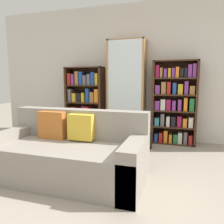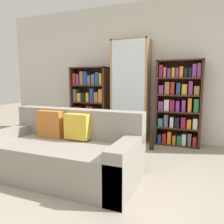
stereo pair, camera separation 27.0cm
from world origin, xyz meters
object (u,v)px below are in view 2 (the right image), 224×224
object	(u,v)px
couch	(65,153)
display_cabinet	(131,91)
wine_bottle	(152,141)
bookshelf_right	(179,104)
bookshelf_left	(90,104)

from	to	relation	value
couch	display_cabinet	distance (m)	2.05
display_cabinet	wine_bottle	world-z (taller)	display_cabinet
couch	bookshelf_right	distance (m)	2.30
couch	bookshelf_left	distance (m)	2.07
display_cabinet	bookshelf_right	xyz separation A→B (m)	(0.92, 0.02, -0.22)
bookshelf_left	bookshelf_right	distance (m)	1.82
wine_bottle	bookshelf_left	bearing A→B (deg)	161.28
couch	bookshelf_left	xyz separation A→B (m)	(-0.65, 1.92, 0.41)
couch	bookshelf_right	size ratio (longest dim) A/B	1.18
couch	bookshelf_left	bearing A→B (deg)	108.55
couch	wine_bottle	xyz separation A→B (m)	(0.79, 1.44, -0.14)
couch	bookshelf_left	size ratio (longest dim) A/B	1.25
bookshelf_left	display_cabinet	world-z (taller)	display_cabinet
display_cabinet	bookshelf_right	world-z (taller)	display_cabinet
bookshelf_left	bookshelf_right	world-z (taller)	bookshelf_right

